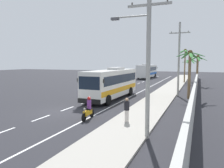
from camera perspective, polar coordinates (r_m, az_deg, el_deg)
The scene contains 14 objects.
ground_plane at distance 19.23m, azimuth -13.65°, elevation -7.06°, with size 160.00×160.00×0.00m, color #28282D.
sidewalk_kerb at distance 25.89m, azimuth 12.38°, elevation -3.53°, with size 3.20×90.00×0.14m, color #A8A399.
lane_markings at distance 31.29m, azimuth 5.06°, elevation -1.92°, with size 3.45×71.00×0.01m.
boundary_wall at distance 29.38m, azimuth 21.07°, elevation -0.73°, with size 0.24×60.00×2.12m, color #B2B2AD.
coach_bus_foreground at distance 24.85m, azimuth -0.05°, elevation 0.37°, with size 3.02×10.63×3.57m.
coach_bus_far_lane at distance 56.24m, azimuth 9.11°, elevation 3.45°, with size 3.32×10.73×3.65m.
motorcycle_beside_bus at distance 16.35m, azimuth -6.20°, elevation -6.80°, with size 0.56×1.96×1.66m.
pedestrian_near_kerb at distance 15.01m, azimuth 3.89°, elevation -6.62°, with size 0.36×0.36×1.66m.
utility_pole_nearest at distance 12.01m, azimuth 9.16°, elevation 8.37°, with size 3.32×0.24×9.03m.
utility_pole_mid at distance 27.83m, azimuth 17.10°, elevation 6.54°, with size 2.43×0.24×8.94m.
palm_nearest at distance 26.30m, azimuth 19.67°, elevation 4.74°, with size 3.19×3.08×5.55m.
palm_second at distance 40.92m, azimuth 21.45°, elevation 4.68°, with size 3.13×3.16×5.40m.
palm_third at distance 45.26m, azimuth 18.56°, elevation 6.53°, with size 2.84×3.00×6.73m.
palm_fourth at distance 48.31m, azimuth 19.83°, elevation 4.71°, with size 3.38×3.17×5.02m.
Camera 1 is at (10.98, -15.20, 4.27)m, focal length 34.95 mm.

